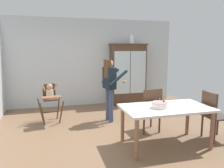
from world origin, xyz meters
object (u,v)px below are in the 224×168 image
(high_chair_with_toddler, at_px, (50,96))
(birthday_cake, at_px, (160,105))
(adult_person, at_px, (110,83))
(dining_table, at_px, (166,112))
(china_cabinet, at_px, (128,74))
(ceramic_vase, at_px, (131,40))
(dining_chair_right_end, at_px, (213,112))
(dining_chair_far_side, at_px, (150,107))

(high_chair_with_toddler, bearing_deg, birthday_cake, -54.36)
(high_chair_with_toddler, relative_size, adult_person, 0.62)
(dining_table, bearing_deg, adult_person, 110.46)
(china_cabinet, xyz_separation_m, high_chair_with_toddler, (-2.45, -1.22, -0.32))
(birthday_cake, bearing_deg, high_chair_with_toddler, 133.10)
(ceramic_vase, relative_size, dining_table, 0.17)
(ceramic_vase, relative_size, high_chair_with_toddler, 0.28)
(ceramic_vase, height_order, adult_person, ceramic_vase)
(dining_chair_right_end, bearing_deg, dining_chair_far_side, 57.83)
(ceramic_vase, bearing_deg, high_chair_with_toddler, -154.32)
(adult_person, bearing_deg, high_chair_with_toddler, 64.23)
(adult_person, distance_m, dining_table, 1.79)
(adult_person, bearing_deg, ceramic_vase, -49.22)
(birthday_cake, distance_m, dining_chair_far_side, 0.76)
(ceramic_vase, height_order, birthday_cake, ceramic_vase)
(china_cabinet, relative_size, dining_chair_right_end, 2.02)
(china_cabinet, bearing_deg, high_chair_with_toddler, -153.44)
(high_chair_with_toddler, bearing_deg, ceramic_vase, 18.22)
(china_cabinet, relative_size, dining_chair_far_side, 2.02)
(high_chair_with_toddler, height_order, birthday_cake, high_chair_with_toddler)
(high_chair_with_toddler, distance_m, dining_chair_far_side, 2.42)
(birthday_cake, height_order, dining_chair_far_side, dining_chair_far_side)
(dining_table, distance_m, dining_chair_far_side, 0.68)
(birthday_cake, bearing_deg, dining_chair_far_side, 76.75)
(birthday_cake, relative_size, dining_chair_right_end, 0.29)
(china_cabinet, distance_m, ceramic_vase, 1.09)
(dining_chair_right_end, bearing_deg, ceramic_vase, 10.79)
(dining_table, bearing_deg, china_cabinet, 82.46)
(ceramic_vase, height_order, high_chair_with_toddler, ceramic_vase)
(dining_table, relative_size, dining_chair_right_end, 1.68)
(dining_chair_far_side, bearing_deg, adult_person, -60.04)
(high_chair_with_toddler, relative_size, birthday_cake, 3.39)
(high_chair_with_toddler, relative_size, dining_chair_far_side, 0.99)
(dining_table, xyz_separation_m, birthday_cake, (-0.15, -0.03, 0.14))
(dining_chair_right_end, bearing_deg, adult_person, 46.68)
(adult_person, height_order, dining_chair_right_end, adult_person)
(china_cabinet, xyz_separation_m, dining_chair_right_end, (0.60, -3.20, -0.42))
(dining_table, bearing_deg, ceramic_vase, 80.63)
(birthday_cake, height_order, dining_chair_right_end, dining_chair_right_end)
(high_chair_with_toddler, bearing_deg, china_cabinet, 19.11)
(adult_person, relative_size, dining_table, 0.95)
(china_cabinet, relative_size, birthday_cake, 6.92)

